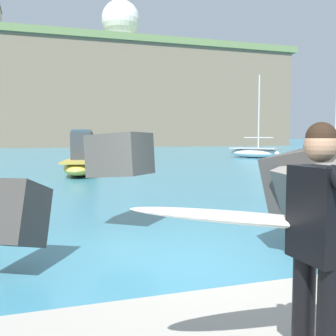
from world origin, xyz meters
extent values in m
plane|color=teal|center=(0.00, 0.00, 0.00)|extent=(400.00, 400.00, 0.00)
cube|color=#3D3A38|center=(-2.75, 0.18, 0.84)|extent=(1.05, 1.20, 1.07)
cube|color=#3D3A38|center=(1.88, -0.39, 1.26)|extent=(1.99, 1.83, 1.32)
cube|color=#605B56|center=(1.55, -1.07, 1.02)|extent=(1.38, 1.28, 1.44)
cube|color=#4C4944|center=(-0.82, 2.32, 1.55)|extent=(1.50, 1.51, 0.93)
cylinder|color=black|center=(-0.81, -3.58, 0.69)|extent=(0.15, 0.15, 0.90)
cube|color=black|center=(-0.81, -3.70, 1.44)|extent=(0.23, 0.38, 0.60)
sphere|color=#A87A5B|center=(-0.81, -3.70, 1.87)|extent=(0.21, 0.21, 0.21)
sphere|color=black|center=(-0.81, -3.70, 1.92)|extent=(0.19, 0.19, 0.19)
cylinder|color=black|center=(-0.81, -3.45, 1.40)|extent=(0.09, 0.09, 0.56)
ellipsoid|color=white|center=(-0.92, -3.38, 1.34)|extent=(2.10, 0.40, 0.37)
ellipsoid|color=maroon|center=(16.21, 16.00, 0.41)|extent=(3.09, 5.85, 0.83)
cube|color=maroon|center=(16.21, 16.00, 0.79)|extent=(2.85, 5.39, 0.10)
cylinder|color=silver|center=(16.10, 15.60, 3.28)|extent=(0.12, 0.12, 4.90)
cylinder|color=silver|center=(16.10, 15.60, 1.73)|extent=(0.98, 3.27, 0.08)
ellipsoid|color=#EAC64C|center=(7.29, 37.30, 0.40)|extent=(6.18, 3.64, 0.79)
cube|color=#AF9539|center=(7.29, 37.30, 0.75)|extent=(5.68, 3.35, 0.10)
cube|color=#B7B2A8|center=(7.71, 37.43, 1.48)|extent=(2.03, 1.68, 1.38)
cube|color=#334C5B|center=(7.71, 37.43, 2.23)|extent=(1.83, 1.51, 0.12)
ellipsoid|color=#EAC64C|center=(-0.27, 14.32, 0.38)|extent=(2.61, 4.73, 0.75)
cube|color=#AF9539|center=(-0.27, 14.32, 0.71)|extent=(2.40, 4.35, 0.10)
cube|color=#33383D|center=(-0.19, 14.64, 1.43)|extent=(1.26, 1.53, 1.36)
cube|color=#334C5B|center=(-0.19, 14.64, 2.17)|extent=(1.13, 1.38, 0.12)
ellipsoid|color=white|center=(15.89, 25.30, 0.43)|extent=(4.32, 4.66, 0.87)
cube|color=#ACACAC|center=(15.89, 25.30, 0.83)|extent=(3.97, 4.29, 0.10)
cylinder|color=silver|center=(16.10, 25.05, 4.02)|extent=(0.12, 0.12, 6.30)
cylinder|color=silver|center=(16.10, 25.05, 1.77)|extent=(1.73, 2.10, 0.08)
cube|color=#756651|center=(-5.45, 82.70, 9.00)|extent=(101.98, 41.08, 17.99)
cube|color=#667F4C|center=(-5.45, 82.70, 18.59)|extent=(104.02, 41.90, 1.20)
cylinder|color=silver|center=(15.72, 80.31, 20.82)|extent=(6.14, 6.14, 3.25)
sphere|color=white|center=(15.72, 80.31, 26.46)|extent=(8.04, 8.04, 8.04)
camera|label=1|loc=(-2.50, -5.77, 1.93)|focal=43.12mm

